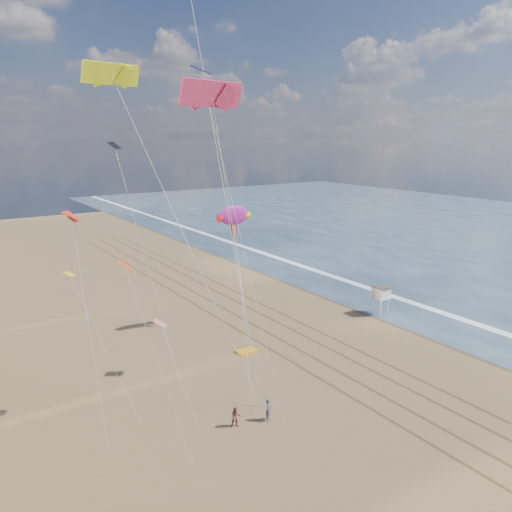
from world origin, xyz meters
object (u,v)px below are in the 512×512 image
(kite_flyer_a, at_px, (268,410))
(grounded_kite, at_px, (247,351))
(show_kite, at_px, (234,216))
(kite_flyer_b, at_px, (236,417))
(lifeguard_stand, at_px, (381,293))

(kite_flyer_a, bearing_deg, grounded_kite, 21.50)
(show_kite, distance_m, kite_flyer_b, 24.03)
(lifeguard_stand, distance_m, kite_flyer_b, 30.20)
(lifeguard_stand, distance_m, kite_flyer_a, 28.07)
(lifeguard_stand, height_order, kite_flyer_a, lifeguard_stand)
(show_kite, distance_m, kite_flyer_a, 23.44)
(show_kite, bearing_deg, kite_flyer_b, -121.51)
(show_kite, bearing_deg, kite_flyer_a, -114.21)
(show_kite, xyz_separation_m, kite_flyer_b, (-10.81, -17.63, -12.24))
(grounded_kite, relative_size, kite_flyer_a, 1.11)
(show_kite, relative_size, kite_flyer_b, 11.41)
(lifeguard_stand, xyz_separation_m, grounded_kite, (-19.98, -0.16, -2.68))
(grounded_kite, relative_size, kite_flyer_b, 1.22)
(lifeguard_stand, xyz_separation_m, kite_flyer_b, (-28.03, -11.06, -1.95))
(lifeguard_stand, height_order, kite_flyer_b, lifeguard_stand)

